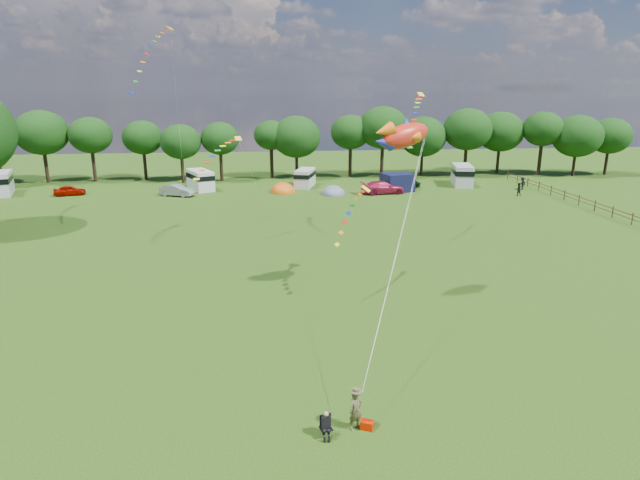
{
  "coord_description": "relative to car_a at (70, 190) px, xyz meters",
  "views": [
    {
      "loc": [
        -3.29,
        -22.46,
        12.73
      ],
      "look_at": [
        0.0,
        8.0,
        4.0
      ],
      "focal_mm": 30.0,
      "sensor_mm": 36.0,
      "label": 1
    }
  ],
  "objects": [
    {
      "name": "fence",
      "position": [
        58.95,
        -10.7,
        0.08
      ],
      "size": [
        0.12,
        33.12,
        1.2
      ],
      "color": "#472D19",
      "rests_on": "ground"
    },
    {
      "name": "walker_a",
      "position": [
        54.66,
        -6.24,
        0.19
      ],
      "size": [
        0.79,
        0.5,
        1.62
      ],
      "primitive_type": "imported",
      "rotation": [
        0.0,
        0.0,
        3.16
      ],
      "color": "black",
      "rests_on": "ground"
    },
    {
      "name": "streamer_kite_d",
      "position": [
        36.55,
        -23.19,
        10.29
      ],
      "size": [
        2.64,
        4.94,
        4.27
      ],
      "rotation": [
        0.0,
        0.0,
        0.35
      ],
      "color": "yellow",
      "rests_on": "ground"
    },
    {
      "name": "tree_line",
      "position": [
        32.26,
        9.79,
        5.73
      ],
      "size": [
        102.98,
        10.98,
        10.27
      ],
      "color": "black",
      "rests_on": "ground"
    },
    {
      "name": "walker_b",
      "position": [
        57.14,
        -2.3,
        0.2
      ],
      "size": [
        1.17,
        0.86,
        1.64
      ],
      "primitive_type": "imported",
      "rotation": [
        0.0,
        0.0,
        3.53
      ],
      "color": "black",
      "rests_on": "ground"
    },
    {
      "name": "tent_orange",
      "position": [
        26.14,
        -0.72,
        -0.6
      ],
      "size": [
        3.2,
        3.51,
        2.51
      ],
      "color": "#DA580F",
      "rests_on": "ground"
    },
    {
      "name": "campervan_d",
      "position": [
        50.56,
        1.84,
        0.85
      ],
      "size": [
        3.57,
        5.98,
        2.74
      ],
      "rotation": [
        0.0,
        0.0,
        1.34
      ],
      "color": "#B1B1B3",
      "rests_on": "ground"
    },
    {
      "name": "campervan_a",
      "position": [
        -8.56,
        1.48,
        0.87
      ],
      "size": [
        4.0,
        6.12,
        2.77
      ],
      "rotation": [
        0.0,
        0.0,
        1.88
      ],
      "color": "#B2B2B4",
      "rests_on": "ground"
    },
    {
      "name": "campervan_b",
      "position": [
        15.61,
        2.15,
        0.74
      ],
      "size": [
        4.13,
        5.62,
        2.54
      ],
      "rotation": [
        0.0,
        0.0,
        1.99
      ],
      "color": "silver",
      "rests_on": "ground"
    },
    {
      "name": "streamer_kite_b",
      "position": [
        20.15,
        -22.96,
        6.9
      ],
      "size": [
        4.25,
        4.53,
        3.78
      ],
      "rotation": [
        0.0,
        0.0,
        0.36
      ],
      "color": "yellow",
      "rests_on": "ground"
    },
    {
      "name": "streamer_kite_c",
      "position": [
        29.44,
        -34.83,
        4.9
      ],
      "size": [
        3.12,
        5.04,
        2.82
      ],
      "rotation": [
        0.0,
        0.0,
        1.12
      ],
      "color": "#F2FF2B",
      "rests_on": "ground"
    },
    {
      "name": "streamer_kite_a",
      "position": [
        14.73,
        -17.93,
        15.38
      ],
      "size": [
        3.23,
        5.59,
        5.76
      ],
      "rotation": [
        0.0,
        0.0,
        1.15
      ],
      "color": "#CE8B00",
      "rests_on": "ground"
    },
    {
      "name": "car_c",
      "position": [
        38.51,
        -3.01,
        0.17
      ],
      "size": [
        5.49,
        2.87,
        1.57
      ],
      "primitive_type": "imported",
      "rotation": [
        0.0,
        0.0,
        1.7
      ],
      "color": "#A41C3A",
      "rests_on": "ground"
    },
    {
      "name": "ground_plane",
      "position": [
        26.95,
        -45.2,
        -0.62
      ],
      "size": [
        180.0,
        180.0,
        0.0
      ],
      "primitive_type": "plane",
      "color": "black",
      "rests_on": "ground"
    },
    {
      "name": "car_d",
      "position": [
        41.78,
        0.89,
        0.13
      ],
      "size": [
        5.54,
        2.62,
        1.49
      ],
      "primitive_type": "imported",
      "rotation": [
        0.0,
        0.0,
        1.6
      ],
      "color": "black",
      "rests_on": "ground"
    },
    {
      "name": "camp_chair",
      "position": [
        25.75,
        -50.36,
        0.04
      ],
      "size": [
        0.54,
        0.54,
        1.11
      ],
      "rotation": [
        0.0,
        0.0,
        0.24
      ],
      "color": "#99999E",
      "rests_on": "ground"
    },
    {
      "name": "car_b",
      "position": [
        13.18,
        -1.85,
        0.09
      ],
      "size": [
        4.27,
        2.9,
        1.41
      ],
      "primitive_type": "imported",
      "rotation": [
        0.0,
        0.0,
        1.18
      ],
      "color": "gray",
      "rests_on": "ground"
    },
    {
      "name": "fish_kite",
      "position": [
        31.62,
        -37.26,
        9.47
      ],
      "size": [
        3.96,
        2.47,
        2.08
      ],
      "rotation": [
        0.0,
        -0.21,
        0.38
      ],
      "color": "red",
      "rests_on": "ground"
    },
    {
      "name": "awning_navy",
      "position": [
        40.72,
        -1.52,
        0.52
      ],
      "size": [
        4.27,
        3.79,
        2.27
      ],
      "primitive_type": "cube",
      "rotation": [
        0.0,
        0.0,
        0.26
      ],
      "color": "#101333",
      "rests_on": "ground"
    },
    {
      "name": "car_a",
      "position": [
        0.0,
        0.0,
        0.0
      ],
      "size": [
        3.97,
        2.36,
        1.24
      ],
      "primitive_type": "imported",
      "rotation": [
        0.0,
        0.0,
        1.83
      ],
      "color": "#9B0D00",
      "rests_on": "ground"
    },
    {
      "name": "kite_flyer",
      "position": [
        26.95,
        -50.01,
        0.19
      ],
      "size": [
        0.7,
        0.59,
        1.63
      ],
      "primitive_type": "imported",
      "rotation": [
        0.0,
        0.0,
        0.41
      ],
      "color": "brown",
      "rests_on": "ground"
    },
    {
      "name": "campervan_c",
      "position": [
        29.27,
        3.0,
        0.63
      ],
      "size": [
        3.31,
        5.13,
        2.33
      ],
      "rotation": [
        0.0,
        0.0,
        1.28
      ],
      "color": "silver",
      "rests_on": "ground"
    },
    {
      "name": "kite_bag",
      "position": [
        27.39,
        -50.05,
        -0.45
      ],
      "size": [
        0.58,
        0.5,
        0.35
      ],
      "primitive_type": "cube",
      "rotation": [
        0.0,
        0.0,
        -0.42
      ],
      "color": "red",
      "rests_on": "ground"
    },
    {
      "name": "tent_greyblue",
      "position": [
        32.31,
        -2.96,
        -0.6
      ],
      "size": [
        3.03,
        3.32,
        2.26
      ],
      "color": "slate",
      "rests_on": "ground"
    }
  ]
}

